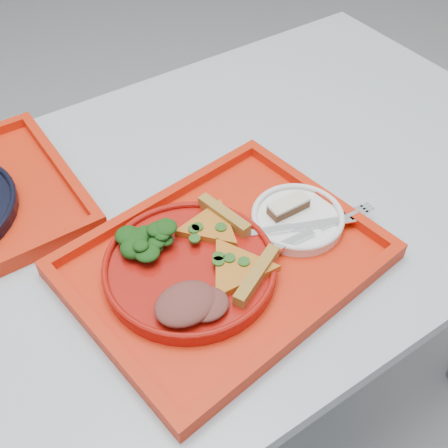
% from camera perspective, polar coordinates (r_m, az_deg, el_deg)
% --- Properties ---
extents(ground, '(10.00, 10.00, 0.00)m').
position_cam_1_polar(ground, '(1.57, -5.02, -19.61)').
color(ground, gray).
rests_on(ground, ground).
extents(table, '(1.60, 0.80, 0.75)m').
position_cam_1_polar(table, '(0.99, -7.50, -3.47)').
color(table, '#A3ADB7').
rests_on(table, ground).
extents(tray_main, '(0.49, 0.40, 0.01)m').
position_cam_1_polar(tray_main, '(0.87, -0.01, -4.02)').
color(tray_main, red).
rests_on(tray_main, table).
extents(dinner_plate, '(0.26, 0.26, 0.02)m').
position_cam_1_polar(dinner_plate, '(0.85, -3.48, -4.54)').
color(dinner_plate, '#9D110A').
rests_on(dinner_plate, tray_main).
extents(side_plate, '(0.15, 0.15, 0.01)m').
position_cam_1_polar(side_plate, '(0.92, 7.46, 0.41)').
color(side_plate, white).
rests_on(side_plate, tray_main).
extents(pizza_slice_a, '(0.16, 0.16, 0.02)m').
position_cam_1_polar(pizza_slice_a, '(0.82, 1.38, -4.36)').
color(pizza_slice_a, gold).
rests_on(pizza_slice_a, dinner_plate).
extents(pizza_slice_b, '(0.13, 0.12, 0.02)m').
position_cam_1_polar(pizza_slice_b, '(0.88, -1.33, -0.05)').
color(pizza_slice_b, gold).
rests_on(pizza_slice_b, dinner_plate).
extents(salad_heap, '(0.10, 0.08, 0.05)m').
position_cam_1_polar(salad_heap, '(0.86, -7.85, -0.96)').
color(salad_heap, black).
rests_on(salad_heap, dinner_plate).
extents(meat_portion, '(0.09, 0.07, 0.03)m').
position_cam_1_polar(meat_portion, '(0.78, -3.91, -8.06)').
color(meat_portion, brown).
rests_on(meat_portion, dinner_plate).
extents(dessert_bar, '(0.07, 0.03, 0.02)m').
position_cam_1_polar(dessert_bar, '(0.92, 6.57, 1.82)').
color(dessert_bar, '#4B2919').
rests_on(dessert_bar, side_plate).
extents(knife, '(0.18, 0.08, 0.01)m').
position_cam_1_polar(knife, '(0.90, 7.82, -0.21)').
color(knife, silver).
rests_on(knife, side_plate).
extents(fork, '(0.19, 0.03, 0.01)m').
position_cam_1_polar(fork, '(0.90, 9.74, -0.46)').
color(fork, silver).
rests_on(fork, side_plate).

